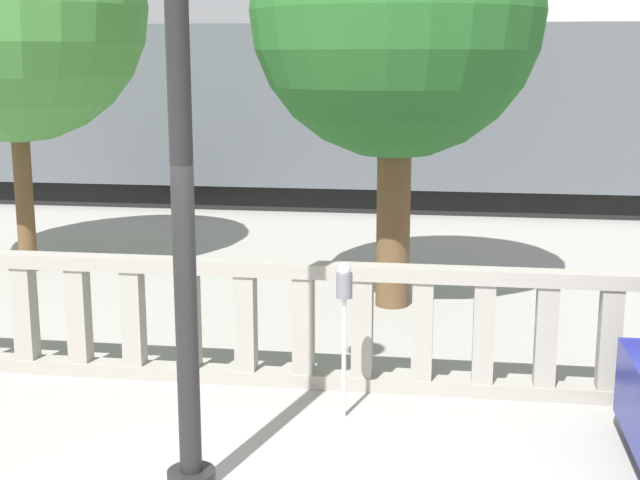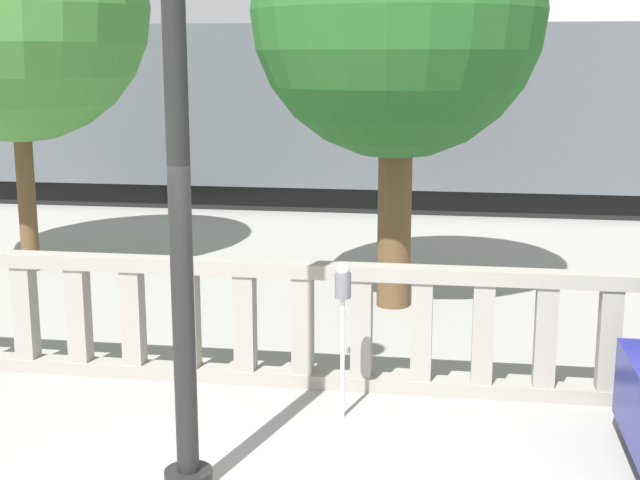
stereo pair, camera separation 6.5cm
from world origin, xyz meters
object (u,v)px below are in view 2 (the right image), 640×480
at_px(parking_meter, 343,298).
at_px(tree_left, 14,8).
at_px(train_near, 288,111).
at_px(lamppost, 175,73).
at_px(tree_right, 398,13).
at_px(train_far, 403,86).

bearing_deg(parking_meter, tree_left, 138.16).
bearing_deg(parking_meter, train_near, 103.14).
distance_m(lamppost, tree_right, 5.59).
xyz_separation_m(train_near, tree_left, (-2.70, -7.00, 1.89)).
bearing_deg(lamppost, tree_left, 124.65).
relative_size(train_near, train_far, 0.87).
xyz_separation_m(train_far, tree_left, (-4.19, -23.59, 1.87)).
bearing_deg(train_near, parking_meter, -76.86).
xyz_separation_m(parking_meter, tree_left, (-5.48, 4.91, 2.79)).
xyz_separation_m(lamppost, train_far, (-0.34, 30.15, -1.08)).
height_order(train_near, tree_left, tree_left).
bearing_deg(tree_left, parking_meter, -41.84).
height_order(tree_left, tree_right, tree_left).
bearing_deg(train_far, train_near, -95.13).
xyz_separation_m(lamppost, tree_right, (1.14, 5.44, 0.63)).
bearing_deg(lamppost, parking_meter, 59.96).
bearing_deg(train_far, tree_right, -86.59).
bearing_deg(parking_meter, train_far, 92.59).
height_order(lamppost, parking_meter, lamppost).
height_order(lamppost, tree_right, tree_right).
xyz_separation_m(train_near, train_far, (1.49, 16.60, 0.02)).
relative_size(lamppost, train_far, 0.22).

